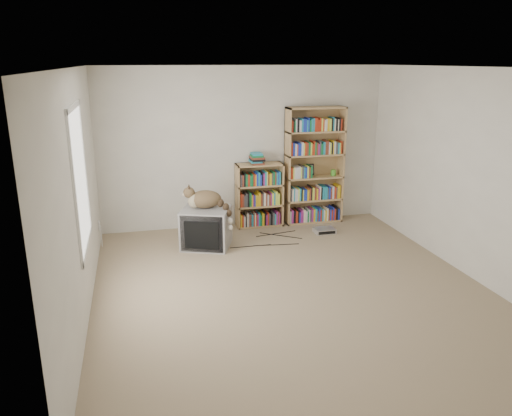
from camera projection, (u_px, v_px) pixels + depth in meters
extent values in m
cube|color=gray|center=(291.00, 288.00, 5.86)|extent=(4.50, 5.00, 0.01)
cube|color=beige|center=(244.00, 148.00, 7.83)|extent=(4.50, 0.02, 2.50)
cube|color=beige|center=(414.00, 276.00, 3.18)|extent=(4.50, 0.02, 2.50)
cube|color=beige|center=(79.00, 198.00, 4.99)|extent=(0.02, 5.00, 2.50)
cube|color=beige|center=(471.00, 174.00, 6.02)|extent=(0.02, 5.00, 2.50)
cube|color=white|center=(296.00, 67.00, 5.15)|extent=(4.50, 5.00, 0.02)
cube|color=white|center=(80.00, 179.00, 5.13)|extent=(0.02, 1.22, 1.52)
cube|color=#979799|center=(206.00, 228.00, 7.09)|extent=(0.82, 0.78, 0.56)
cube|color=black|center=(202.00, 234.00, 6.83)|extent=(0.57, 0.24, 0.52)
cube|color=black|center=(201.00, 235.00, 6.82)|extent=(0.45, 0.19, 0.40)
cube|color=black|center=(208.00, 225.00, 7.22)|extent=(0.48, 0.44, 0.34)
ellipsoid|color=#392317|center=(205.00, 199.00, 7.03)|extent=(0.48, 0.33, 0.25)
ellipsoid|color=#392317|center=(214.00, 199.00, 7.05)|extent=(0.22, 0.24, 0.19)
ellipsoid|color=#C0B08B|center=(194.00, 201.00, 6.99)|extent=(0.19, 0.19, 0.21)
ellipsoid|color=#392317|center=(189.00, 193.00, 6.95)|extent=(0.17, 0.17, 0.15)
sphere|color=beige|center=(184.00, 194.00, 6.95)|extent=(0.07, 0.07, 0.06)
cone|color=black|center=(189.00, 188.00, 6.90)|extent=(0.06, 0.08, 0.08)
cone|color=black|center=(189.00, 187.00, 6.98)|extent=(0.06, 0.08, 0.08)
cube|color=tan|center=(287.00, 167.00, 7.92)|extent=(0.02, 0.30, 1.87)
cube|color=tan|center=(341.00, 164.00, 8.13)|extent=(0.02, 0.30, 1.87)
cube|color=tan|center=(311.00, 164.00, 8.15)|extent=(0.94, 0.03, 1.87)
cube|color=tan|center=(316.00, 108.00, 7.76)|extent=(0.94, 0.30, 0.02)
cube|color=tan|center=(312.00, 220.00, 8.29)|extent=(0.94, 0.30, 0.03)
cube|color=tan|center=(313.00, 199.00, 8.18)|extent=(0.94, 0.30, 0.03)
cube|color=tan|center=(314.00, 177.00, 8.08)|extent=(0.94, 0.30, 0.02)
cube|color=tan|center=(315.00, 155.00, 7.97)|extent=(0.94, 0.30, 0.02)
cube|color=tan|center=(315.00, 131.00, 7.87)|extent=(0.94, 0.30, 0.02)
cube|color=#AE2E17|center=(313.00, 214.00, 8.26)|extent=(0.86, 0.24, 0.19)
cube|color=#1B34B4|center=(313.00, 193.00, 8.15)|extent=(0.86, 0.24, 0.19)
cube|color=#126A36|center=(314.00, 171.00, 8.05)|extent=(0.86, 0.24, 0.19)
cube|color=#F4E7C8|center=(315.00, 148.00, 7.94)|extent=(0.86, 0.24, 0.19)
cube|color=black|center=(316.00, 125.00, 7.84)|extent=(0.86, 0.24, 0.19)
cube|color=tan|center=(237.00, 196.00, 7.86)|extent=(0.03, 0.30, 1.02)
cube|color=tan|center=(281.00, 194.00, 8.02)|extent=(0.02, 0.30, 1.02)
cube|color=tan|center=(257.00, 193.00, 8.07)|extent=(0.74, 0.03, 1.02)
cube|color=tan|center=(259.00, 164.00, 7.80)|extent=(0.74, 0.30, 0.02)
cube|color=tan|center=(259.00, 224.00, 8.08)|extent=(0.74, 0.30, 0.03)
cube|color=tan|center=(259.00, 205.00, 7.99)|extent=(0.74, 0.30, 0.03)
cube|color=tan|center=(259.00, 185.00, 7.89)|extent=(0.74, 0.30, 0.02)
cube|color=#AE2E17|center=(259.00, 218.00, 8.05)|extent=(0.66, 0.24, 0.19)
cube|color=#1B34B4|center=(259.00, 198.00, 7.96)|extent=(0.66, 0.24, 0.19)
cube|color=#126A36|center=(259.00, 178.00, 7.86)|extent=(0.66, 0.24, 0.19)
cube|color=#AE2E17|center=(256.00, 158.00, 7.75)|extent=(0.21, 0.27, 0.18)
cylinder|color=green|center=(333.00, 172.00, 8.14)|extent=(0.08, 0.08, 0.09)
cube|color=black|center=(310.00, 170.00, 8.13)|extent=(0.14, 0.05, 0.19)
cube|color=silver|center=(324.00, 230.00, 7.73)|extent=(0.32, 0.23, 0.07)
cube|color=silver|center=(99.00, 225.00, 7.07)|extent=(0.01, 0.08, 0.13)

